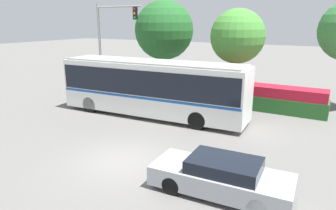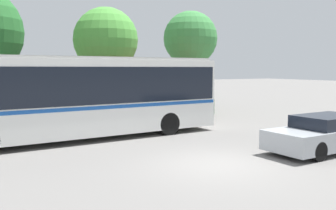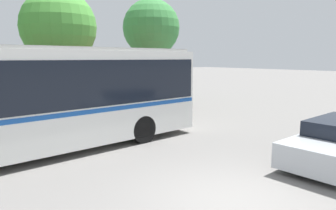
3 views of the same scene
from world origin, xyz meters
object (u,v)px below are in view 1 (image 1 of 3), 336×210
Objects in this scene: city_bus at (152,85)px; street_tree_left at (164,30)px; sedan_foreground at (221,177)px; street_tree_centre at (237,37)px; traffic_light_pole at (109,36)px.

street_tree_left is (-3.73, 7.84, 2.98)m from city_bus.
city_bus is at bearing -45.85° from sedan_foreground.
street_tree_centre is at bearing -76.86° from sedan_foreground.
sedan_foreground is 13.84m from street_tree_centre.
street_tree_centre is (3.15, 6.39, 2.68)m from city_bus.
traffic_light_pole is (-6.58, 4.02, 2.61)m from city_bus.
street_tree_left is (2.86, 3.82, 0.37)m from traffic_light_pole.
traffic_light_pole is 1.06× the size of street_tree_centre.
street_tree_centre is at bearing -11.91° from street_tree_left.
street_tree_left is 1.13× the size of street_tree_centre.
street_tree_centre is (6.88, -1.45, -0.30)m from street_tree_left.
traffic_light_pole is (-13.41, 10.36, 3.92)m from sedan_foreground.
street_tree_left is at bearing -56.29° from sedan_foreground.
sedan_foreground is 18.19m from street_tree_left.
sedan_foreground is 0.69× the size of traffic_light_pole.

